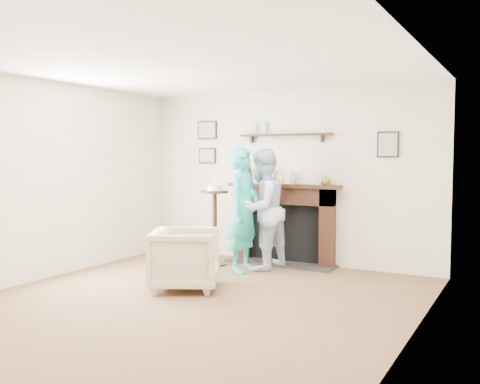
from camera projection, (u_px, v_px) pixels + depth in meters
The scene contains 6 objects.
ground at pixel (191, 303), 5.64m from camera, with size 5.00×5.00×0.00m, color brown.
room_shell at pixel (223, 150), 6.13m from camera, with size 4.54×5.02×2.52m.
armchair at pixel (186, 289), 6.24m from camera, with size 0.76×0.78×0.71m, color #C5AB93.
man at pixel (262, 269), 7.34m from camera, with size 0.80×0.62×1.65m, color #A5B6CF.
woman at pixel (244, 271), 7.18m from camera, with size 0.61×0.40×1.66m, color #1FB2B4.
pedestal_table at pixel (215, 213), 7.54m from camera, with size 0.38×0.38×1.22m.
Camera 1 is at (3.12, -4.61, 1.57)m, focal length 40.00 mm.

